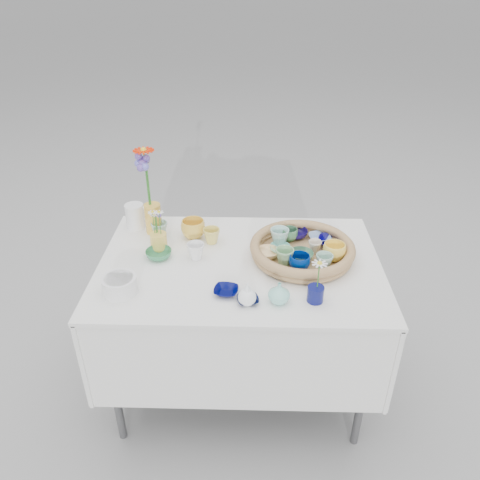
{
  "coord_description": "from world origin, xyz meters",
  "views": [
    {
      "loc": [
        0.05,
        -1.75,
        1.92
      ],
      "look_at": [
        0.0,
        0.02,
        0.87
      ],
      "focal_mm": 35.0,
      "sensor_mm": 36.0,
      "label": 1
    }
  ],
  "objects_px": {
    "wicker_tray": "(302,250)",
    "tall_vase_yellow": "(153,218)",
    "display_table": "(240,382)",
    "bud_vase_seafoam": "(279,293)"
  },
  "relations": [
    {
      "from": "wicker_tray",
      "to": "bud_vase_seafoam",
      "type": "bearing_deg",
      "value": -109.9
    },
    {
      "from": "bud_vase_seafoam",
      "to": "tall_vase_yellow",
      "type": "xyz_separation_m",
      "value": [
        -0.59,
        0.54,
        0.03
      ]
    },
    {
      "from": "tall_vase_yellow",
      "to": "display_table",
      "type": "bearing_deg",
      "value": -31.55
    },
    {
      "from": "wicker_tray",
      "to": "tall_vase_yellow",
      "type": "bearing_deg",
      "value": 163.17
    },
    {
      "from": "bud_vase_seafoam",
      "to": "tall_vase_yellow",
      "type": "relative_size",
      "value": 0.59
    },
    {
      "from": "display_table",
      "to": "wicker_tray",
      "type": "bearing_deg",
      "value": 10.12
    },
    {
      "from": "display_table",
      "to": "tall_vase_yellow",
      "type": "distance_m",
      "value": 0.98
    },
    {
      "from": "wicker_tray",
      "to": "tall_vase_yellow",
      "type": "height_order",
      "value": "tall_vase_yellow"
    },
    {
      "from": "display_table",
      "to": "wicker_tray",
      "type": "xyz_separation_m",
      "value": [
        0.28,
        0.05,
        0.8
      ]
    },
    {
      "from": "display_table",
      "to": "tall_vase_yellow",
      "type": "relative_size",
      "value": 8.33
    }
  ]
}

